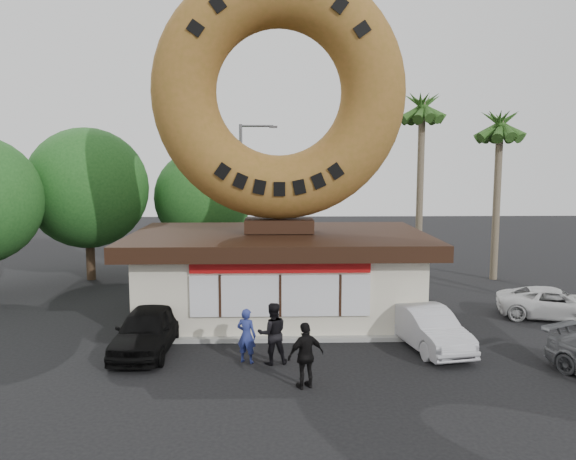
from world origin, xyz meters
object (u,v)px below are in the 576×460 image
Objects in this scene: donut_shop at (279,271)px; car_white at (555,303)px; giant_donut at (279,93)px; car_silver at (428,328)px; person_left at (246,336)px; car_black at (147,330)px; street_lamp at (244,188)px; person_center at (272,333)px; person_right at (306,355)px.

donut_shop reaches higher than car_white.
car_silver is (4.75, -3.88, -7.87)m from giant_donut.
person_left reaches higher than car_black.
car_silver is at bearing -147.08° from person_left.
person_center is at bearing -84.00° from street_lamp.
giant_donut is at bearing -80.15° from person_left.
street_lamp is 14.71m from car_black.
giant_donut is at bearing -103.08° from person_center.
person_left is 3.37m from car_black.
donut_shop is 1.40× the size of street_lamp.
donut_shop is 6.76m from giant_donut.
donut_shop is 6.77× the size of person_left.
person_right is at bearing 152.08° from person_left.
person_left is 0.39× the size of car_white.
person_left is 0.93× the size of person_right.
street_lamp is 15.51m from person_left.
street_lamp is at bearing 103.87° from car_silver.
giant_donut is at bearing -109.77° from person_right.
person_left is at bearing -86.90° from street_lamp.
person_left is (-1.04, -5.04, -0.94)m from donut_shop.
person_left is at bearing 127.09° from car_white.
person_left is at bearing -74.26° from person_right.
giant_donut reaches higher than street_lamp.
car_black is at bearing -136.56° from giant_donut.
car_silver is (4.75, -3.86, -1.11)m from donut_shop.
car_black is at bearing -136.67° from donut_shop.
giant_donut reaches higher than person_right.
person_right reaches higher than car_white.
person_left is at bearing -101.62° from giant_donut.
car_black is 15.17m from car_white.
person_left is at bearing 179.87° from car_silver.
giant_donut reaches higher than person_left.
giant_donut is 2.25× the size of car_white.
car_black is at bearing 119.10° from car_white.
car_black is at bearing 169.28° from car_silver.
person_center reaches higher than car_silver.
person_center is (-0.26, -5.15, -0.84)m from donut_shop.
person_right is (0.63, -6.99, -7.63)m from giant_donut.
person_left is 2.56m from person_right.
person_left is 0.40× the size of car_black.
donut_shop is 10.54m from street_lamp.
donut_shop is 5.92m from car_black.
person_left is at bearing -18.68° from person_center.
car_silver is (6.61, -13.88, -3.82)m from street_lamp.
person_right is (0.89, -1.82, -0.03)m from person_center.
person_center is at bearing -92.89° from donut_shop.
giant_donut is 1.18× the size of street_lamp.
person_right is 0.43× the size of car_white.
car_black is (-4.24, -4.00, -1.06)m from donut_shop.
person_right is 5.17m from car_silver.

